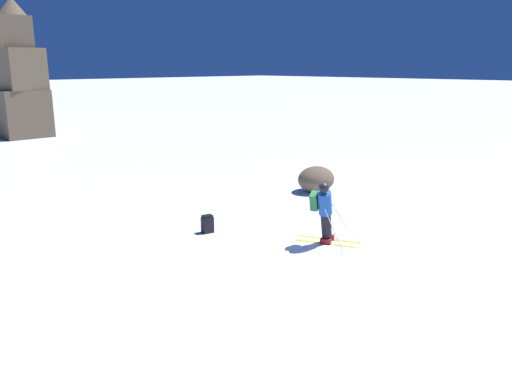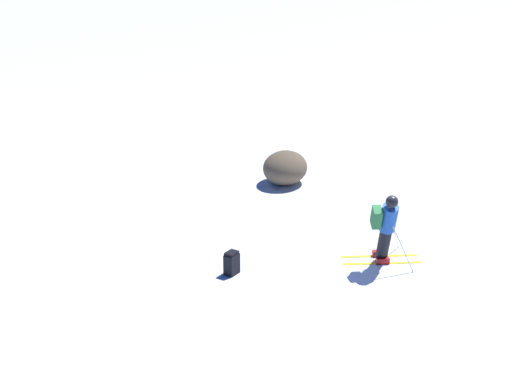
% 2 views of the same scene
% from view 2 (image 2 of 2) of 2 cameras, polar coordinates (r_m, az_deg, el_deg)
% --- Properties ---
extents(ground_plane, '(300.00, 300.00, 0.00)m').
position_cam_2_polar(ground_plane, '(15.87, 10.06, -5.11)').
color(ground_plane, white).
extents(skier, '(1.56, 1.73, 1.75)m').
position_cam_2_polar(skier, '(15.00, 10.35, -2.66)').
color(skier, yellow).
rests_on(skier, ground).
extents(spare_backpack, '(0.34, 0.28, 0.50)m').
position_cam_2_polar(spare_backpack, '(14.79, -1.96, -5.71)').
color(spare_backpack, black).
rests_on(spare_backpack, ground).
extents(exposed_boulder_0, '(1.43, 1.22, 0.93)m').
position_cam_2_polar(exposed_boulder_0, '(19.90, 2.34, 1.95)').
color(exposed_boulder_0, brown).
rests_on(exposed_boulder_0, ground).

